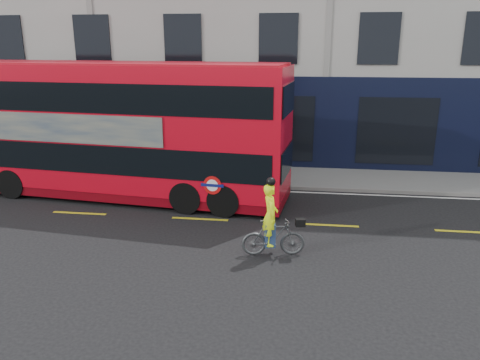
# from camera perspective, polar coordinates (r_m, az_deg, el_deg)

# --- Properties ---
(ground) EXTENTS (120.00, 120.00, 0.00)m
(ground) POSITION_cam_1_polar(r_m,az_deg,el_deg) (13.16, 11.08, -7.84)
(ground) COLOR black
(ground) RESTS_ON ground
(pavement) EXTENTS (60.00, 3.00, 0.12)m
(pavement) POSITION_cam_1_polar(r_m,az_deg,el_deg) (19.26, 10.04, 0.21)
(pavement) COLOR slate
(pavement) RESTS_ON ground
(kerb) EXTENTS (60.00, 0.12, 0.13)m
(kerb) POSITION_cam_1_polar(r_m,az_deg,el_deg) (17.82, 10.22, -1.10)
(kerb) COLOR slate
(kerb) RESTS_ON ground
(road_edge_line) EXTENTS (58.00, 0.10, 0.01)m
(road_edge_line) POSITION_cam_1_polar(r_m,az_deg,el_deg) (17.55, 10.25, -1.58)
(road_edge_line) COLOR silver
(road_edge_line) RESTS_ON ground
(lane_dashes) EXTENTS (58.00, 0.12, 0.01)m
(lane_dashes) POSITION_cam_1_polar(r_m,az_deg,el_deg) (14.54, 10.76, -5.42)
(lane_dashes) COLOR gold
(lane_dashes) RESTS_ON ground
(bus) EXTENTS (11.90, 3.90, 4.71)m
(bus) POSITION_cam_1_polar(r_m,az_deg,el_deg) (16.91, -14.09, 5.95)
(bus) COLOR red
(bus) RESTS_ON ground
(cyclist) EXTENTS (1.69, 0.72, 2.12)m
(cyclist) POSITION_cam_1_polar(r_m,az_deg,el_deg) (12.12, 3.97, -6.06)
(cyclist) COLOR #444749
(cyclist) RESTS_ON ground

